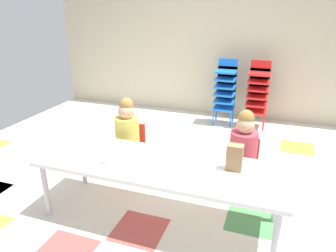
{
  "coord_description": "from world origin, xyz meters",
  "views": [
    {
      "loc": [
        0.96,
        -2.89,
        1.81
      ],
      "look_at": [
        0.1,
        -0.43,
        0.81
      ],
      "focal_mm": 33.29,
      "sensor_mm": 36.0,
      "label": 1
    }
  ],
  "objects_px": {
    "kid_chair_blue_stack": "(225,89)",
    "donut_powdered_on_plate": "(108,160)",
    "seated_child_middle_seat": "(243,147)",
    "paper_bag_brown": "(235,157)",
    "seated_child_near_camera": "(128,131)",
    "kid_chair_red_stack": "(258,91)",
    "paper_plate_near_edge": "(108,162)",
    "craft_table": "(159,168)"
  },
  "relations": [
    {
      "from": "kid_chair_blue_stack",
      "to": "donut_powdered_on_plate",
      "type": "xyz_separation_m",
      "value": [
        -0.53,
        -2.83,
        0.0
      ]
    },
    {
      "from": "seated_child_middle_seat",
      "to": "donut_powdered_on_plate",
      "type": "xyz_separation_m",
      "value": [
        -1.06,
        -0.71,
        0.03
      ]
    },
    {
      "from": "kid_chair_red_stack",
      "to": "donut_powdered_on_plate",
      "type": "relative_size",
      "value": 9.72
    },
    {
      "from": "donut_powdered_on_plate",
      "to": "kid_chair_red_stack",
      "type": "bearing_deg",
      "value": 69.87
    },
    {
      "from": "seated_child_near_camera",
      "to": "kid_chair_red_stack",
      "type": "distance_m",
      "value": 2.43
    },
    {
      "from": "paper_plate_near_edge",
      "to": "donut_powdered_on_plate",
      "type": "distance_m",
      "value": 0.02
    },
    {
      "from": "paper_bag_brown",
      "to": "donut_powdered_on_plate",
      "type": "relative_size",
      "value": 2.06
    },
    {
      "from": "seated_child_middle_seat",
      "to": "kid_chair_red_stack",
      "type": "bearing_deg",
      "value": 90.64
    },
    {
      "from": "kid_chair_red_stack",
      "to": "paper_bag_brown",
      "type": "relative_size",
      "value": 4.73
    },
    {
      "from": "paper_bag_brown",
      "to": "kid_chair_blue_stack",
      "type": "bearing_deg",
      "value": 100.98
    },
    {
      "from": "seated_child_middle_seat",
      "to": "donut_powdered_on_plate",
      "type": "bearing_deg",
      "value": -146.02
    },
    {
      "from": "seated_child_middle_seat",
      "to": "kid_chair_red_stack",
      "type": "xyz_separation_m",
      "value": [
        -0.02,
        2.11,
        0.02
      ]
    },
    {
      "from": "seated_child_near_camera",
      "to": "paper_bag_brown",
      "type": "bearing_deg",
      "value": -21.68
    },
    {
      "from": "donut_powdered_on_plate",
      "to": "paper_plate_near_edge",
      "type": "bearing_deg",
      "value": 0.0
    },
    {
      "from": "craft_table",
      "to": "kid_chair_blue_stack",
      "type": "distance_m",
      "value": 2.7
    },
    {
      "from": "craft_table",
      "to": "seated_child_middle_seat",
      "type": "height_order",
      "value": "seated_child_middle_seat"
    },
    {
      "from": "kid_chair_blue_stack",
      "to": "donut_powdered_on_plate",
      "type": "bearing_deg",
      "value": -100.66
    },
    {
      "from": "craft_table",
      "to": "paper_plate_near_edge",
      "type": "height_order",
      "value": "paper_plate_near_edge"
    },
    {
      "from": "donut_powdered_on_plate",
      "to": "seated_child_near_camera",
      "type": "bearing_deg",
      "value": 103.15
    },
    {
      "from": "kid_chair_blue_stack",
      "to": "kid_chair_red_stack",
      "type": "relative_size",
      "value": 1.0
    },
    {
      "from": "kid_chair_blue_stack",
      "to": "paper_bag_brown",
      "type": "bearing_deg",
      "value": -79.02
    },
    {
      "from": "craft_table",
      "to": "donut_powdered_on_plate",
      "type": "distance_m",
      "value": 0.45
    },
    {
      "from": "kid_chair_red_stack",
      "to": "paper_bag_brown",
      "type": "distance_m",
      "value": 2.59
    },
    {
      "from": "paper_bag_brown",
      "to": "paper_plate_near_edge",
      "type": "distance_m",
      "value": 1.07
    },
    {
      "from": "kid_chair_blue_stack",
      "to": "seated_child_near_camera",
      "type": "bearing_deg",
      "value": -108.31
    },
    {
      "from": "craft_table",
      "to": "kid_chair_red_stack",
      "type": "height_order",
      "value": "kid_chair_red_stack"
    },
    {
      "from": "seated_child_middle_seat",
      "to": "kid_chair_blue_stack",
      "type": "height_order",
      "value": "kid_chair_blue_stack"
    },
    {
      "from": "paper_bag_brown",
      "to": "paper_plate_near_edge",
      "type": "relative_size",
      "value": 1.22
    },
    {
      "from": "kid_chair_blue_stack",
      "to": "kid_chair_red_stack",
      "type": "bearing_deg",
      "value": 0.0
    },
    {
      "from": "kid_chair_blue_stack",
      "to": "donut_powdered_on_plate",
      "type": "distance_m",
      "value": 2.88
    },
    {
      "from": "craft_table",
      "to": "paper_bag_brown",
      "type": "xyz_separation_m",
      "value": [
        0.61,
        0.1,
        0.15
      ]
    },
    {
      "from": "kid_chair_red_stack",
      "to": "kid_chair_blue_stack",
      "type": "bearing_deg",
      "value": 180.0
    },
    {
      "from": "craft_table",
      "to": "kid_chair_blue_stack",
      "type": "height_order",
      "value": "kid_chair_blue_stack"
    },
    {
      "from": "seated_child_near_camera",
      "to": "donut_powdered_on_plate",
      "type": "height_order",
      "value": "seated_child_near_camera"
    },
    {
      "from": "kid_chair_blue_stack",
      "to": "paper_plate_near_edge",
      "type": "distance_m",
      "value": 2.88
    },
    {
      "from": "seated_child_near_camera",
      "to": "paper_plate_near_edge",
      "type": "bearing_deg",
      "value": -76.85
    },
    {
      "from": "seated_child_near_camera",
      "to": "paper_plate_near_edge",
      "type": "relative_size",
      "value": 5.1
    },
    {
      "from": "paper_bag_brown",
      "to": "seated_child_middle_seat",
      "type": "bearing_deg",
      "value": 86.92
    },
    {
      "from": "seated_child_middle_seat",
      "to": "kid_chair_blue_stack",
      "type": "relative_size",
      "value": 0.88
    },
    {
      "from": "seated_child_near_camera",
      "to": "paper_bag_brown",
      "type": "relative_size",
      "value": 4.17
    },
    {
      "from": "seated_child_near_camera",
      "to": "paper_plate_near_edge",
      "type": "distance_m",
      "value": 0.73
    },
    {
      "from": "seated_child_middle_seat",
      "to": "paper_bag_brown",
      "type": "xyz_separation_m",
      "value": [
        -0.03,
        -0.48,
        0.11
      ]
    }
  ]
}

